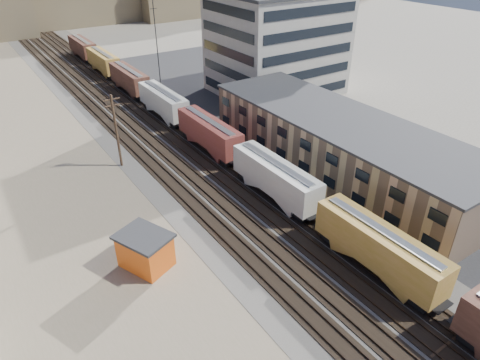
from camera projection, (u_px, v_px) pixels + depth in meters
ground at (432, 357)px, 32.17m from camera, size 300.00×300.00×0.00m
ballast_bed at (155, 131)px, 67.83m from camera, size 18.00×200.00×0.06m
dirt_yard at (36, 198)px, 51.07m from camera, size 24.00×180.00×0.03m
asphalt_lot at (323, 131)px, 67.72m from camera, size 26.00×120.00×0.04m
rail_tracks at (152, 131)px, 67.52m from camera, size 11.40×200.00×0.24m
freight_train at (184, 116)px, 66.05m from camera, size 3.00×119.74×4.46m
warehouse at (340, 144)px, 55.36m from camera, size 12.40×40.40×7.25m
office_tower at (277, 43)px, 80.12m from camera, size 22.60×18.60×18.45m
utility_pole_north at (116, 130)px, 55.34m from camera, size 2.20×0.32×10.00m
radio_mast at (158, 54)px, 73.22m from camera, size 1.20×0.16×18.00m
maintenance_shed at (145, 250)px, 40.02m from camera, size 5.34×5.94×3.57m
parked_car_blue at (277, 110)px, 73.63m from camera, size 3.67×5.43×1.38m
parked_car_far at (313, 96)px, 79.92m from camera, size 3.39×4.73×1.50m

